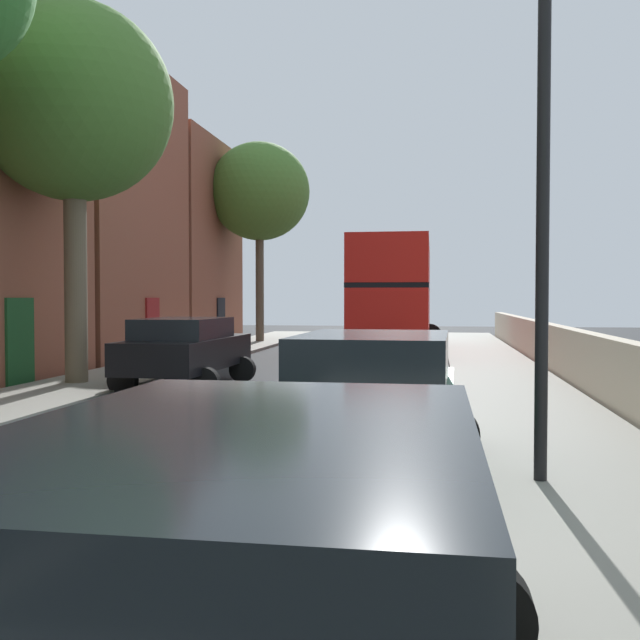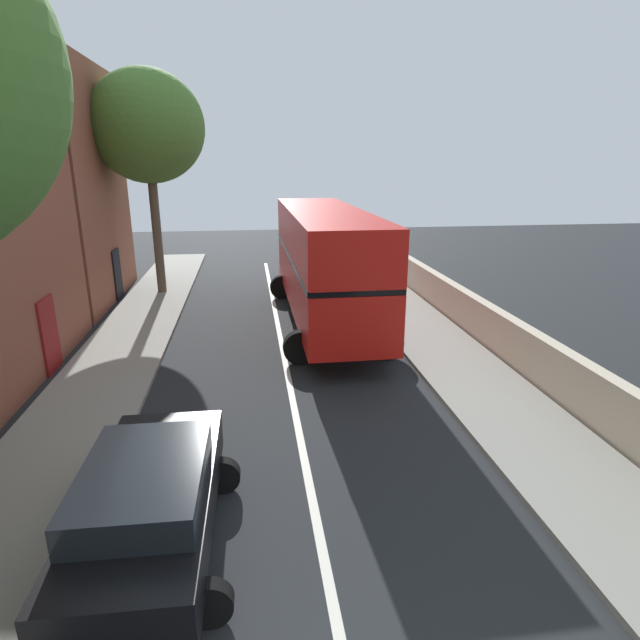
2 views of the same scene
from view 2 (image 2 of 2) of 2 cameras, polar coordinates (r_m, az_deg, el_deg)
The scene contains 3 objects.
double_decker_bus at distance 18.18m, azimuth 0.53°, elevation 6.75°, with size 3.59×11.02×4.06m.
parked_car_black_left_3 at distance 8.32m, azimuth -18.33°, elevation -18.40°, with size 2.54×4.51×1.63m.
street_tree_left_2 at distance 23.26m, azimuth -18.55°, elevation 19.53°, with size 4.59×4.59×9.08m.
Camera 2 is at (-0.92, -2.36, 5.67)m, focal length 28.97 mm.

